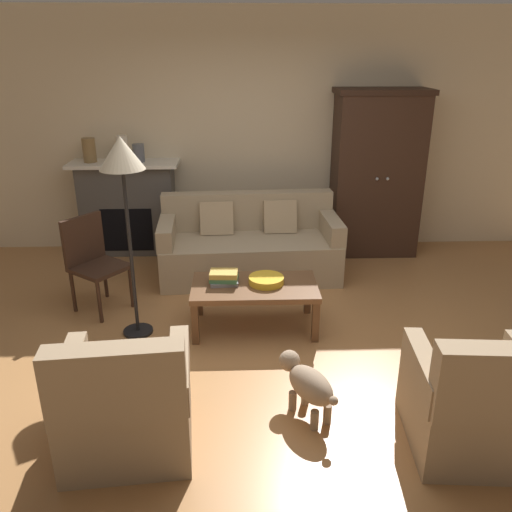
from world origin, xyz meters
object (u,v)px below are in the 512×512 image
object	(u,v)px
fruit_bowl	(266,280)
armchair_near_left	(127,405)
fireplace	(128,207)
book_stack	(224,278)
couch	(250,247)
armchair_near_right	(477,405)
mantel_vase_bronze	(89,150)
mantel_vase_slate	(139,153)
armoire	(376,174)
coffee_table	(254,290)
floor_lamp	(122,166)
dog	(308,383)
mantel_vase_cream	(122,149)
side_chair_wooden	(93,258)

from	to	relation	value
fruit_bowl	armchair_near_left	world-z (taller)	armchair_near_left
fireplace	book_stack	world-z (taller)	fireplace
book_stack	armchair_near_left	xyz separation A→B (m)	(-0.57, -1.52, -0.16)
couch	armchair_near_right	world-z (taller)	armchair_near_right
armchair_near_right	book_stack	bearing A→B (deg)	134.73
fireplace	fruit_bowl	world-z (taller)	fireplace
mantel_vase_bronze	mantel_vase_slate	distance (m)	0.56
mantel_vase_slate	mantel_vase_bronze	bearing A→B (deg)	180.00
couch	armchair_near_left	size ratio (longest dim) A/B	2.22
couch	mantel_vase_slate	bearing A→B (deg)	150.30
book_stack	armoire	bearing A→B (deg)	46.00
coffee_table	floor_lamp	distance (m)	1.53
mantel_vase_bronze	dog	bearing A→B (deg)	-55.50
fireplace	couch	xyz separation A→B (m)	(1.44, -0.73, -0.25)
mantel_vase_bronze	floor_lamp	world-z (taller)	floor_lamp
couch	mantel_vase_slate	xyz separation A→B (m)	(-1.26, 0.72, 0.90)
armchair_near_right	armchair_near_left	bearing A→B (deg)	177.89
dog	armoire	bearing A→B (deg)	68.94
coffee_table	armchair_near_right	world-z (taller)	armchair_near_right
couch	mantel_vase_cream	world-z (taller)	mantel_vase_cream
armchair_near_right	mantel_vase_bronze	bearing A→B (deg)	132.08
fireplace	dog	distance (m)	3.62
coffee_table	mantel_vase_cream	size ratio (longest dim) A/B	3.64
mantel_vase_cream	fruit_bowl	bearing A→B (deg)	-50.57
book_stack	armchair_near_right	bearing A→B (deg)	-45.27
armchair_near_left	side_chair_wooden	xyz separation A→B (m)	(-0.68, 1.94, 0.20)
fireplace	mantel_vase_slate	world-z (taller)	mantel_vase_slate
coffee_table	side_chair_wooden	size ratio (longest dim) A/B	1.22
armchair_near_left	mantel_vase_bronze	bearing A→B (deg)	106.35
fireplace	side_chair_wooden	xyz separation A→B (m)	(-0.06, -1.48, -0.06)
armchair_near_right	fruit_bowl	bearing A→B (deg)	127.23
coffee_table	floor_lamp	xyz separation A→B (m)	(-1.04, -0.06, 1.12)
mantel_vase_bronze	mantel_vase_slate	size ratio (longest dim) A/B	1.34
couch	coffee_table	distance (m)	1.20
fireplace	armoire	distance (m)	2.98
side_chair_wooden	floor_lamp	size ratio (longest dim) A/B	0.52
coffee_table	fruit_bowl	bearing A→B (deg)	13.58
couch	dog	size ratio (longest dim) A/B	3.86
armchair_near_right	floor_lamp	bearing A→B (deg)	147.32
armchair_near_left	floor_lamp	bearing A→B (deg)	98.07
side_chair_wooden	dog	world-z (taller)	side_chair_wooden
book_stack	floor_lamp	xyz separation A→B (m)	(-0.77, -0.09, 1.01)
couch	book_stack	distance (m)	1.21
armoire	mantel_vase_cream	size ratio (longest dim) A/B	6.39
fireplace	mantel_vase_bronze	size ratio (longest dim) A/B	4.59
mantel_vase_cream	side_chair_wooden	bearing A→B (deg)	-92.25
armchair_near_right	coffee_table	bearing A→B (deg)	129.99
armchair_near_left	side_chair_wooden	world-z (taller)	side_chair_wooden
armchair_near_left	armchair_near_right	size ratio (longest dim) A/B	1.00
armoire	fireplace	bearing A→B (deg)	178.49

